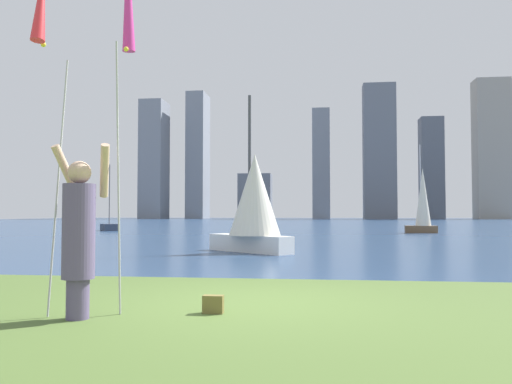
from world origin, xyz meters
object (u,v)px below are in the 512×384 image
object	(u,v)px
sailboat_1	(254,202)
sailboat_2	(422,203)
kite_flag_left	(42,11)
person	(79,232)
sailboat_6	(109,227)
bag	(213,304)

from	to	relation	value
sailboat_1	sailboat_2	distance (m)	18.43
kite_flag_left	person	bearing A→B (deg)	28.28
sailboat_1	sailboat_6	bearing A→B (deg)	124.19
kite_flag_left	sailboat_2	distance (m)	28.41
person	bag	size ratio (longest dim) A/B	8.16
kite_flag_left	sailboat_2	bearing A→B (deg)	70.63
person	sailboat_6	size ratio (longest dim) A/B	0.44
bag	sailboat_2	distance (m)	27.17
sailboat_6	bag	bearing A→B (deg)	-64.86
bag	sailboat_6	size ratio (longest dim) A/B	0.05
person	sailboat_1	world-z (taller)	sailboat_1
sailboat_6	sailboat_2	bearing A→B (deg)	-4.39
kite_flag_left	sailboat_2	xyz separation A→B (m)	(9.41, 26.75, -1.69)
person	bag	bearing A→B (deg)	13.53
kite_flag_left	sailboat_6	distance (m)	30.60
person	kite_flag_left	xyz separation A→B (m)	(-0.38, -0.20, 2.52)
kite_flag_left	sailboat_6	world-z (taller)	sailboat_6
kite_flag_left	sailboat_2	world-z (taller)	sailboat_2
bag	sailboat_6	xyz separation A→B (m)	(-12.96, 27.62, 0.17)
kite_flag_left	bag	xyz separation A→B (m)	(1.85, 0.71, -3.40)
sailboat_2	sailboat_6	distance (m)	20.64
bag	sailboat_6	distance (m)	30.51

